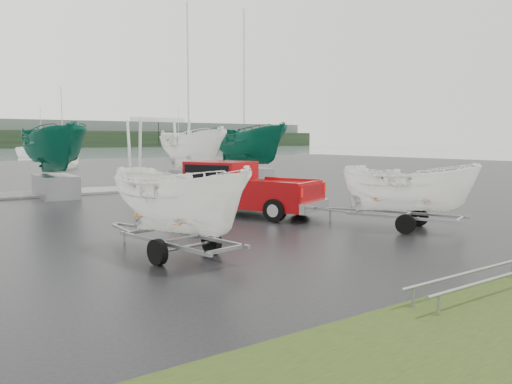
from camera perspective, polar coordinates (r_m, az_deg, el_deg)
name	(u,v)px	position (r m, az deg, el deg)	size (l,w,h in m)	color
ground_plane	(152,231)	(15.99, -11.75, -4.36)	(120.00, 120.00, 0.00)	black
grass_verge	(483,354)	(7.59, 24.52, -16.52)	(40.00, 40.00, 0.00)	black
dock	(54,193)	(28.31, -22.11, -0.10)	(30.00, 3.00, 0.12)	gray
pickup_truck	(237,187)	(19.20, -2.24, 0.62)	(4.26, 6.33, 2.00)	maroon
trailer_hitched	(409,147)	(16.38, 17.03, 4.91)	(2.51, 3.77, 4.79)	gray
trailer_parked	(179,141)	(11.95, -8.79, 5.73)	(2.06, 3.76, 5.17)	gray
boat_hoist	(159,143)	(30.04, -11.05, 5.56)	(3.30, 2.18, 4.12)	silver
keelboat_1	(53,117)	(26.37, -22.21, 7.94)	(2.48, 3.20, 7.69)	gray
keelboat_2	(193,123)	(28.78, -7.25, 7.82)	(2.38, 3.20, 10.55)	gray
keelboat_3	(249,117)	(31.11, -0.86, 8.57)	(2.66, 3.20, 10.84)	gray
moored_boat_2	(64,169)	(52.67, -21.10, 2.51)	(3.08, 3.10, 10.94)	white
moored_boat_3	(179,158)	(79.44, -8.78, 3.88)	(3.84, 3.85, 11.57)	white
moored_boat_5	(42,158)	(85.56, -23.24, 3.61)	(4.16, 4.13, 12.02)	white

